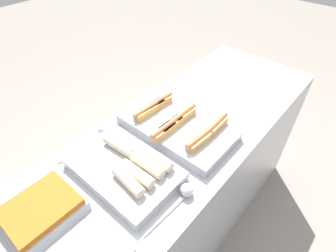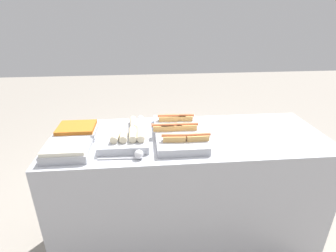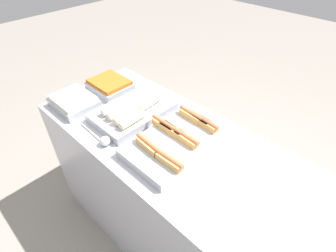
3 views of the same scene
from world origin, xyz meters
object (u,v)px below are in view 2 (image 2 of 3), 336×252
tray_wraps (126,135)px  serving_spoon_far (138,120)px  tray_side_back (77,131)px  tray_hotdogs (178,131)px  tray_side_front (67,150)px  serving_spoon_near (136,155)px

tray_wraps → serving_spoon_far: size_ratio=1.63×
tray_side_back → tray_wraps: bearing=-14.6°
tray_hotdogs → serving_spoon_far: size_ratio=1.98×
tray_side_front → serving_spoon_near: 0.41m
serving_spoon_near → serving_spoon_far: (0.01, 0.53, -0.00)m
tray_side_front → serving_spoon_far: 0.62m
serving_spoon_near → serving_spoon_far: 0.53m
serving_spoon_far → tray_side_front: bearing=-132.1°
serving_spoon_near → serving_spoon_far: bearing=89.2°
tray_side_front → tray_hotdogs: bearing=16.1°
tray_side_front → serving_spoon_near: size_ratio=1.00×
tray_wraps → serving_spoon_near: (0.07, -0.25, -0.01)m
tray_side_front → tray_wraps: bearing=28.4°
tray_hotdogs → tray_side_back: size_ratio=2.12×
tray_wraps → tray_side_back: 0.35m
tray_hotdogs → serving_spoon_far: (-0.27, 0.26, -0.01)m
tray_side_back → serving_spoon_far: (0.41, 0.19, -0.01)m
serving_spoon_far → tray_wraps: bearing=-105.6°
serving_spoon_near → tray_side_back: bearing=139.9°
tray_side_back → serving_spoon_near: bearing=-40.1°
tray_hotdogs → serving_spoon_far: 0.38m
tray_wraps → tray_side_front: 0.38m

